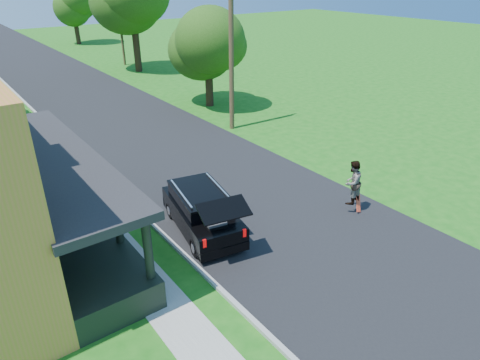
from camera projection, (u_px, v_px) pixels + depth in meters
ground at (334, 253)px, 14.06m from camera, size 140.00×140.00×0.00m
street at (107, 110)px, 28.45m from camera, size 8.00×120.00×0.02m
curb at (44, 121)px, 26.29m from camera, size 0.15×120.00×0.12m
sidewalk at (16, 126)px, 25.46m from camera, size 1.30×120.00×0.03m
black_suv at (202, 211)px, 14.94m from camera, size 2.45×4.63×2.05m
skateboarder at (352, 182)px, 15.92m from camera, size 0.91×0.76×1.72m
skateboard at (358, 202)px, 16.33m from camera, size 0.49×0.41×0.76m
tree_right_near at (207, 40)px, 27.42m from camera, size 5.90×5.57×6.77m
tree_right_far at (72, 0)px, 51.33m from camera, size 6.02×5.72×7.77m
utility_pole_near at (231, 44)px, 23.00m from camera, size 1.70×0.30×9.26m
utility_pole_far at (120, 22)px, 40.18m from camera, size 1.41×0.41×7.61m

